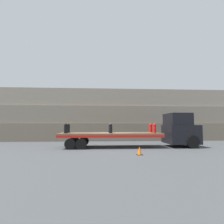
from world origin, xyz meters
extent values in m
plane|color=#3F4244|center=(0.00, 0.00, 0.00)|extent=(120.00, 120.00, 0.00)
cube|color=#706656|center=(0.00, 6.90, 1.06)|extent=(60.00, 3.00, 2.12)
cube|color=gray|center=(0.00, 7.05, 3.17)|extent=(60.00, 3.00, 2.12)
cube|color=gray|center=(0.00, 7.20, 5.29)|extent=(60.00, 3.00, 2.12)
cube|color=black|center=(6.27, 0.00, 1.10)|extent=(2.61, 2.58, 1.62)
cube|color=black|center=(6.00, 0.00, 2.43)|extent=(1.82, 2.37, 1.04)
cube|color=black|center=(6.98, 0.00, 1.43)|extent=(1.04, 2.27, 0.91)
cylinder|color=black|center=(6.72, -1.22, 0.53)|extent=(1.07, 0.28, 1.07)
cylinder|color=black|center=(6.72, 1.22, 0.53)|extent=(1.07, 0.28, 1.07)
cube|color=brown|center=(0.00, 0.00, 1.18)|extent=(8.67, 2.58, 0.13)
cube|color=red|center=(0.00, -1.25, 1.01)|extent=(8.67, 0.08, 0.20)
cube|color=red|center=(0.00, 1.25, 1.01)|extent=(8.67, 0.08, 0.20)
cylinder|color=black|center=(-2.38, -1.19, 0.43)|extent=(0.86, 0.30, 0.86)
cylinder|color=black|center=(-2.38, 1.19, 0.43)|extent=(0.86, 0.30, 0.86)
cylinder|color=black|center=(-3.25, -1.19, 0.43)|extent=(0.86, 0.30, 0.86)
cylinder|color=black|center=(-3.25, 1.19, 0.43)|extent=(0.86, 0.30, 0.86)
cylinder|color=black|center=(-3.73, -0.57, 1.26)|extent=(0.34, 0.34, 0.03)
cylinder|color=black|center=(-3.73, -0.57, 1.55)|extent=(0.27, 0.27, 0.61)
sphere|color=black|center=(-3.73, -0.57, 1.91)|extent=(0.26, 0.26, 0.26)
cylinder|color=black|center=(-3.73, -0.76, 1.62)|extent=(0.12, 0.11, 0.12)
cylinder|color=black|center=(-3.73, -0.38, 1.62)|extent=(0.12, 0.11, 0.12)
cylinder|color=black|center=(-3.73, 0.57, 1.26)|extent=(0.34, 0.34, 0.03)
cylinder|color=black|center=(-3.73, 0.57, 1.55)|extent=(0.27, 0.27, 0.61)
sphere|color=black|center=(-3.73, 0.57, 1.91)|extent=(0.26, 0.26, 0.26)
cylinder|color=black|center=(-3.73, 0.38, 1.62)|extent=(0.12, 0.11, 0.12)
cylinder|color=black|center=(-3.73, 0.76, 1.62)|extent=(0.12, 0.11, 0.12)
cylinder|color=black|center=(0.00, -0.57, 1.26)|extent=(0.34, 0.34, 0.03)
cylinder|color=black|center=(0.00, -0.57, 1.55)|extent=(0.27, 0.27, 0.61)
sphere|color=black|center=(0.00, -0.57, 1.91)|extent=(0.26, 0.26, 0.26)
cylinder|color=black|center=(0.00, -0.76, 1.62)|extent=(0.12, 0.11, 0.12)
cylinder|color=black|center=(0.00, -0.38, 1.62)|extent=(0.12, 0.11, 0.12)
cylinder|color=black|center=(0.00, 0.57, 1.26)|extent=(0.34, 0.34, 0.03)
cylinder|color=black|center=(0.00, 0.57, 1.55)|extent=(0.27, 0.27, 0.61)
sphere|color=black|center=(0.00, 0.57, 1.91)|extent=(0.26, 0.26, 0.26)
cylinder|color=black|center=(0.00, 0.38, 1.62)|extent=(0.12, 0.11, 0.12)
cylinder|color=black|center=(0.00, 0.76, 1.62)|extent=(0.12, 0.11, 0.12)
cylinder|color=red|center=(3.73, -0.57, 1.26)|extent=(0.34, 0.34, 0.03)
cylinder|color=red|center=(3.73, -0.57, 1.55)|extent=(0.27, 0.27, 0.61)
sphere|color=red|center=(3.73, -0.57, 1.91)|extent=(0.26, 0.26, 0.26)
cylinder|color=red|center=(3.73, -0.76, 1.62)|extent=(0.12, 0.11, 0.12)
cylinder|color=red|center=(3.73, -0.38, 1.62)|extent=(0.12, 0.11, 0.12)
cylinder|color=red|center=(3.73, 0.57, 1.26)|extent=(0.34, 0.34, 0.03)
cylinder|color=red|center=(3.73, 0.57, 1.55)|extent=(0.27, 0.27, 0.61)
sphere|color=red|center=(3.73, 0.57, 1.91)|extent=(0.26, 0.26, 0.26)
cylinder|color=red|center=(3.73, 0.38, 1.62)|extent=(0.12, 0.11, 0.12)
cylinder|color=red|center=(3.73, 0.76, 1.62)|extent=(0.12, 0.11, 0.12)
cube|color=yellow|center=(-3.73, 0.00, 2.05)|extent=(0.05, 2.78, 0.01)
cube|color=yellow|center=(0.00, 0.00, 2.05)|extent=(0.05, 2.78, 0.01)
cube|color=black|center=(1.67, -3.97, 0.01)|extent=(0.39, 0.39, 0.03)
cone|color=orange|center=(1.67, -3.97, 0.28)|extent=(0.30, 0.30, 0.51)
camera|label=1|loc=(-0.83, -15.25, 1.93)|focal=28.00mm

